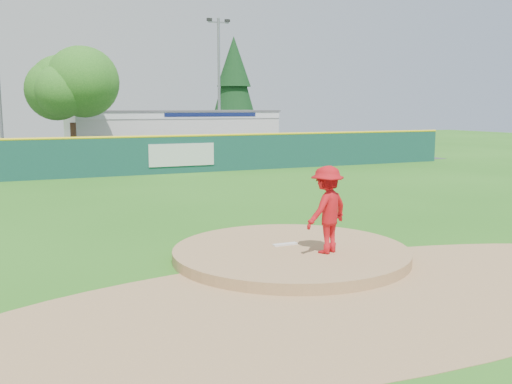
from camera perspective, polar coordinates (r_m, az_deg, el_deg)
name	(u,v)px	position (r m, az deg, el deg)	size (l,w,h in m)	color
ground	(291,258)	(13.44, 3.49, -6.64)	(120.00, 120.00, 0.00)	#286B19
pitchers_mound	(291,258)	(13.44, 3.49, -6.64)	(5.50, 5.50, 0.50)	#9E774C
pitching_rubber	(285,244)	(13.63, 2.92, -5.25)	(0.60, 0.15, 0.04)	white
infield_dirt_arc	(365,296)	(10.98, 10.85, -10.23)	(15.40, 15.40, 0.01)	#9E774C
parking_lot	(103,161)	(39.13, -15.08, 3.03)	(44.00, 16.00, 0.02)	#38383A
pitcher	(327,210)	(12.85, 7.11, -1.76)	(1.27, 0.73, 1.96)	red
van	(163,153)	(36.93, -9.31, 3.89)	(2.07, 4.49, 1.25)	white
pool_building_grp	(170,131)	(45.16, -8.60, 6.01)	(15.20, 8.20, 3.31)	silver
fence_banners	(63,159)	(29.65, -18.72, 3.16)	(15.71, 0.04, 1.20)	#580C0C
outfield_fence	(130,155)	(30.21, -12.47, 3.66)	(40.00, 0.14, 2.07)	#14423B
deciduous_tree	(71,90)	(36.74, -17.98, 9.68)	(5.60, 5.60, 7.36)	#382314
conifer_tree	(234,84)	(51.21, -2.22, 10.71)	(4.40, 4.40, 9.50)	#382314
light_pole_right	(219,80)	(43.25, -3.73, 11.12)	(1.75, 0.25, 10.00)	gray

